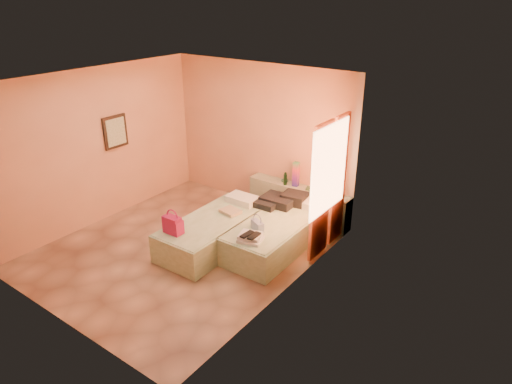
% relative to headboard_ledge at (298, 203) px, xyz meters
% --- Properties ---
extents(ground, '(4.50, 4.50, 0.00)m').
position_rel_headboard_ledge_xyz_m(ground, '(-0.98, -2.10, -0.33)').
color(ground, tan).
rests_on(ground, ground).
extents(room_walls, '(4.02, 4.51, 2.81)m').
position_rel_headboard_ledge_xyz_m(room_walls, '(-0.77, -1.53, 1.46)').
color(room_walls, tan).
rests_on(room_walls, ground).
extents(headboard_ledge, '(2.05, 0.30, 0.65)m').
position_rel_headboard_ledge_xyz_m(headboard_ledge, '(0.00, 0.00, 0.00)').
color(headboard_ledge, '#9FAC8D').
rests_on(headboard_ledge, ground).
extents(bed_left, '(0.93, 2.01, 0.50)m').
position_rel_headboard_ledge_xyz_m(bed_left, '(-0.63, -1.70, -0.08)').
color(bed_left, beige).
rests_on(bed_left, ground).
extents(bed_right, '(0.93, 2.01, 0.50)m').
position_rel_headboard_ledge_xyz_m(bed_right, '(0.27, -1.16, -0.08)').
color(bed_right, beige).
rests_on(bed_right, ground).
extents(water_bottle, '(0.07, 0.07, 0.23)m').
position_rel_headboard_ledge_xyz_m(water_bottle, '(-0.26, -0.07, 0.44)').
color(water_bottle, '#123119').
rests_on(water_bottle, headboard_ledge).
extents(rainbow_box, '(0.12, 0.12, 0.46)m').
position_rel_headboard_ledge_xyz_m(rainbow_box, '(-0.07, -0.00, 0.56)').
color(rainbow_box, '#AB154D').
rests_on(rainbow_box, headboard_ledge).
extents(small_dish, '(0.16, 0.16, 0.03)m').
position_rel_headboard_ledge_xyz_m(small_dish, '(-0.35, 0.06, 0.34)').
color(small_dish, '#458063').
rests_on(small_dish, headboard_ledge).
extents(green_book, '(0.23, 0.19, 0.03)m').
position_rel_headboard_ledge_xyz_m(green_book, '(0.25, 0.02, 0.34)').
color(green_book, '#2A4E2D').
rests_on(green_book, headboard_ledge).
extents(flower_vase, '(0.25, 0.25, 0.27)m').
position_rel_headboard_ledge_xyz_m(flower_vase, '(0.65, -0.01, 0.46)').
color(flower_vase, white).
rests_on(flower_vase, headboard_ledge).
extents(magenta_handbag, '(0.31, 0.18, 0.29)m').
position_rel_headboard_ledge_xyz_m(magenta_handbag, '(-0.83, -2.42, 0.32)').
color(magenta_handbag, '#AB154D').
rests_on(magenta_handbag, bed_left).
extents(khaki_garment, '(0.36, 0.31, 0.06)m').
position_rel_headboard_ledge_xyz_m(khaki_garment, '(-0.54, -1.35, 0.20)').
color(khaki_garment, tan).
rests_on(khaki_garment, bed_left).
extents(clothes_pile, '(0.63, 0.63, 0.19)m').
position_rel_headboard_ledge_xyz_m(clothes_pile, '(-0.01, -0.59, 0.27)').
color(clothes_pile, black).
rests_on(clothes_pile, bed_right).
extents(blue_handbag, '(0.27, 0.20, 0.16)m').
position_rel_headboard_ledge_xyz_m(blue_handbag, '(0.19, -1.59, 0.26)').
color(blue_handbag, '#3F5D98').
rests_on(blue_handbag, bed_right).
extents(towel_stack, '(0.41, 0.37, 0.10)m').
position_rel_headboard_ledge_xyz_m(towel_stack, '(0.30, -1.92, 0.23)').
color(towel_stack, silver).
rests_on(towel_stack, bed_right).
extents(sandal_pair, '(0.20, 0.26, 0.03)m').
position_rel_headboard_ledge_xyz_m(sandal_pair, '(0.31, -1.95, 0.29)').
color(sandal_pair, black).
rests_on(sandal_pair, towel_stack).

